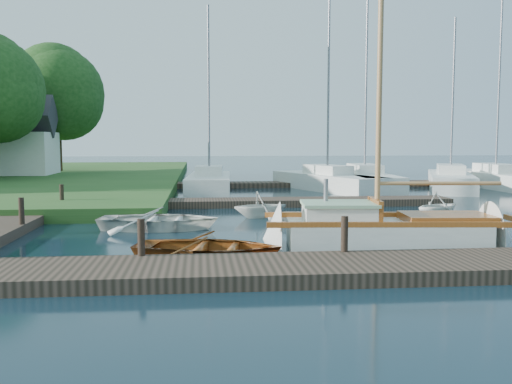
{
  "coord_description": "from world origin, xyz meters",
  "views": [
    {
      "loc": [
        -1.73,
        -17.38,
        2.81
      ],
      "look_at": [
        0.0,
        0.0,
        1.2
      ],
      "focal_mm": 40.0,
      "sensor_mm": 36.0,
      "label": 1
    }
  ],
  "objects": [
    {
      "name": "dinghy",
      "position": [
        -1.53,
        -4.04,
        0.36
      ],
      "size": [
        3.96,
        3.19,
        0.73
      ],
      "primitive_type": "imported",
      "rotation": [
        0.0,
        0.0,
        1.36
      ],
      "color": "brown",
      "rests_on": "ground"
    },
    {
      "name": "pontoon",
      "position": [
        10.0,
        16.0,
        0.15
      ],
      "size": [
        30.0,
        1.6,
        0.3
      ],
      "primitive_type": "cube",
      "color": "#2C241A",
      "rests_on": "ground"
    },
    {
      "name": "far_dock",
      "position": [
        2.0,
        6.5,
        0.15
      ],
      "size": [
        14.0,
        1.6,
        0.3
      ],
      "primitive_type": "cube",
      "color": "#2C241A",
      "rests_on": "ground"
    },
    {
      "name": "mooring_post_5",
      "position": [
        -7.0,
        5.0,
        0.7
      ],
      "size": [
        0.16,
        0.16,
        0.8
      ],
      "primitive_type": "cylinder",
      "color": "black",
      "rests_on": "left_dock"
    },
    {
      "name": "marina_boat_4",
      "position": [
        12.44,
        13.59,
        0.56
      ],
      "size": [
        5.25,
        9.08,
        9.55
      ],
      "rotation": [
        0.0,
        0.0,
        1.2
      ],
      "color": "silver",
      "rests_on": "ground"
    },
    {
      "name": "near_dock",
      "position": [
        0.0,
        -6.0,
        0.15
      ],
      "size": [
        18.0,
        2.2,
        0.3
      ],
      "primitive_type": "cube",
      "color": "#2C241A",
      "rests_on": "ground"
    },
    {
      "name": "mooring_post_1",
      "position": [
        -3.0,
        -5.0,
        0.7
      ],
      "size": [
        0.16,
        0.16,
        0.8
      ],
      "primitive_type": "cylinder",
      "color": "black",
      "rests_on": "near_dock"
    },
    {
      "name": "mooring_post_4",
      "position": [
        -7.0,
        0.0,
        0.7
      ],
      "size": [
        0.16,
        0.16,
        0.8
      ],
      "primitive_type": "cylinder",
      "color": "black",
      "rests_on": "left_dock"
    },
    {
      "name": "tender_d",
      "position": [
        6.78,
        2.18,
        0.54
      ],
      "size": [
        2.64,
        2.53,
        1.08
      ],
      "primitive_type": "imported",
      "rotation": [
        0.0,
        0.0,
        2.08
      ],
      "color": "silver",
      "rests_on": "ground"
    },
    {
      "name": "tender_a",
      "position": [
        -3.01,
        0.53,
        0.39
      ],
      "size": [
        3.98,
        3.03,
        0.77
      ],
      "primitive_type": "imported",
      "rotation": [
        0.0,
        0.0,
        1.47
      ],
      "color": "silver",
      "rests_on": "ground"
    },
    {
      "name": "sailboat",
      "position": [
        3.22,
        -3.11,
        0.34
      ],
      "size": [
        7.3,
        2.62,
        9.83
      ],
      "rotation": [
        0.0,
        0.0,
        -0.09
      ],
      "color": "silver",
      "rests_on": "ground"
    },
    {
      "name": "house_c",
      "position": [
        -14.0,
        22.0,
        2.58
      ],
      "size": [
        5.25,
        4.0,
        5.28
      ],
      "color": "silver",
      "rests_on": "shore"
    },
    {
      "name": "tender_c",
      "position": [
        2.57,
        1.06,
        0.34
      ],
      "size": [
        3.88,
        3.28,
        0.69
      ],
      "primitive_type": "imported",
      "rotation": [
        0.0,
        0.0,
        1.25
      ],
      "color": "silver",
      "rests_on": "ground"
    },
    {
      "name": "marina_boat_2",
      "position": [
        5.35,
        13.63,
        0.58
      ],
      "size": [
        5.2,
        8.71,
        12.36
      ],
      "rotation": [
        0.0,
        0.0,
        1.95
      ],
      "color": "silver",
      "rests_on": "ground"
    },
    {
      "name": "left_dock",
      "position": [
        -8.0,
        2.0,
        0.15
      ],
      "size": [
        2.2,
        18.0,
        0.3
      ],
      "primitive_type": "cube",
      "color": "#2C241A",
      "rests_on": "ground"
    },
    {
      "name": "marina_boat_3",
      "position": [
        7.71,
        14.48,
        0.57
      ],
      "size": [
        2.49,
        9.06,
        10.95
      ],
      "rotation": [
        0.0,
        0.0,
        1.54
      ],
      "color": "silver",
      "rests_on": "ground"
    },
    {
      "name": "marina_boat_0",
      "position": [
        -1.2,
        13.41,
        0.56
      ],
      "size": [
        2.63,
        7.75,
        9.87
      ],
      "rotation": [
        0.0,
        0.0,
        1.51
      ],
      "color": "silver",
      "rests_on": "ground"
    },
    {
      "name": "tree_7",
      "position": [
        -12.0,
        26.05,
        6.2
      ],
      "size": [
        6.83,
        6.83,
        9.38
      ],
      "color": "#332114",
      "rests_on": "shore"
    },
    {
      "name": "ground",
      "position": [
        0.0,
        0.0,
        0.0
      ],
      "size": [
        160.0,
        160.0,
        0.0
      ],
      "primitive_type": "plane",
      "color": "black",
      "rests_on": "ground"
    },
    {
      "name": "tender_b",
      "position": [
        0.46,
        2.91,
        0.53
      ],
      "size": [
        2.4,
        2.2,
        1.06
      ],
      "primitive_type": "imported",
      "rotation": [
        0.0,
        0.0,
        1.84
      ],
      "color": "silver",
      "rests_on": "ground"
    },
    {
      "name": "mooring_post_2",
      "position": [
        1.5,
        -5.0,
        0.7
      ],
      "size": [
        0.16,
        0.16,
        0.8
      ],
      "primitive_type": "cylinder",
      "color": "black",
      "rests_on": "near_dock"
    },
    {
      "name": "marina_boat_5",
      "position": [
        15.57,
        14.41,
        0.57
      ],
      "size": [
        2.34,
        8.48,
        11.14
      ],
      "rotation": [
        0.0,
        0.0,
        1.59
      ],
      "color": "silver",
      "rests_on": "ground"
    }
  ]
}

